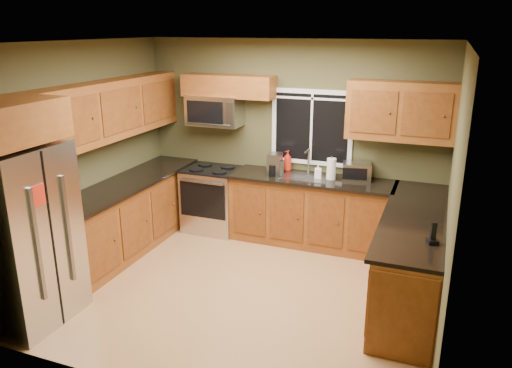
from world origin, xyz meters
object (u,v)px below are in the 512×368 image
Objects in this scene: refrigerator at (24,236)px; soap_bottle_a at (288,161)px; toaster_oven at (357,171)px; cordless_phone at (433,237)px; microwave at (215,110)px; soap_bottle_b at (318,171)px; range at (213,199)px; kettle at (279,167)px; coffee_maker at (274,165)px; paper_towel_roll at (331,169)px; soap_bottle_c at (274,167)px.

refrigerator is 6.37× the size of soap_bottle_a.
toaster_oven is 1.94× the size of cordless_phone.
soap_bottle_b is at bearing -3.95° from microwave.
soap_bottle_b is (1.53, 0.03, 0.57)m from range.
refrigerator is at bearing -121.41° from kettle.
refrigerator is at bearing -162.72° from cordless_phone.
coffee_maker is at bearing 59.26° from refrigerator.
range is 4.49× the size of cordless_phone.
range is 4.89× the size of soap_bottle_b.
toaster_oven is (2.02, 0.01, -0.68)m from microwave.
cordless_phone is at bearing -38.41° from kettle.
microwave is at bearing -179.68° from toaster_oven.
range is (0.69, 2.77, -0.43)m from refrigerator.
paper_towel_roll is (1.70, 0.05, 0.61)m from range.
toaster_oven is at bearing 8.45° from kettle.
range is at bearing 151.97° from cordless_phone.
cordless_phone is at bearing -30.00° from microwave.
toaster_oven reaches higher than cordless_phone.
kettle is 1.27× the size of soap_bottle_b.
soap_bottle_b is 0.61m from soap_bottle_c.
soap_bottle_c is (0.92, 0.03, 0.56)m from range.
cordless_phone is (3.72, 1.16, 0.10)m from refrigerator.
soap_bottle_c is (1.61, 2.80, 0.13)m from refrigerator.
toaster_oven is 1.32× the size of paper_towel_roll.
microwave is at bearing 176.05° from soap_bottle_b.
paper_towel_roll is 2.13m from cordless_phone.
kettle is at bearing -171.55° from toaster_oven.
range is at bearing -178.11° from soap_bottle_c.
paper_towel_roll is (0.70, 0.05, 0.03)m from kettle.
toaster_oven is at bearing 13.52° from soap_bottle_b.
soap_bottle_b is at bearing 0.00° from soap_bottle_c.
paper_towel_roll reaches higher than range.
range is 2.10m from toaster_oven.
coffee_maker is (0.94, -0.16, -0.65)m from microwave.
coffee_maker is at bearing 142.73° from cordless_phone.
cordless_phone is (1.50, -1.64, -0.03)m from soap_bottle_b.
cordless_phone is (2.03, -1.61, -0.05)m from kettle.
toaster_oven is (2.02, 0.15, 0.58)m from range.
soap_bottle_a is (1.05, 0.23, 0.61)m from range.
paper_towel_roll is (2.39, 2.82, 0.18)m from refrigerator.
toaster_oven is 0.97m from soap_bottle_a.
soap_bottle_a is (-0.65, 0.18, 0.00)m from paper_towel_roll.
soap_bottle_c is at bearing 180.00° from soap_bottle_b.
toaster_oven is 2.18× the size of soap_bottle_c.
refrigerator is 2.89m from range.
refrigerator is 6.15× the size of coffee_maker.
range is at bearing -89.98° from microwave.
kettle is 1.17× the size of cordless_phone.
soap_bottle_a is (0.05, 0.23, 0.03)m from kettle.
range is 1.08m from soap_bottle_c.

